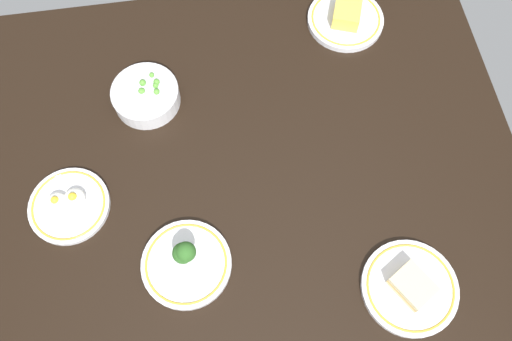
{
  "coord_description": "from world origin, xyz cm",
  "views": [
    {
      "loc": [
        6.6,
        43.93,
        109.4
      ],
      "look_at": [
        0.0,
        0.0,
        6.0
      ],
      "focal_mm": 36.05,
      "sensor_mm": 36.0,
      "label": 1
    }
  ],
  "objects_px": {
    "plate_broccoli": "(186,262)",
    "bowl_peas": "(146,95)",
    "plate_eggs": "(69,205)",
    "plate_cheese": "(346,18)",
    "plate_sandwich": "(410,287)"
  },
  "relations": [
    {
      "from": "bowl_peas",
      "to": "plate_cheese",
      "type": "distance_m",
      "value": 0.54
    },
    {
      "from": "plate_broccoli",
      "to": "plate_eggs",
      "type": "xyz_separation_m",
      "value": [
        0.24,
        -0.16,
        -0.01
      ]
    },
    {
      "from": "plate_sandwich",
      "to": "plate_cheese",
      "type": "distance_m",
      "value": 0.68
    },
    {
      "from": "plate_broccoli",
      "to": "bowl_peas",
      "type": "bearing_deg",
      "value": -82.35
    },
    {
      "from": "plate_broccoli",
      "to": "plate_cheese",
      "type": "distance_m",
      "value": 0.73
    },
    {
      "from": "plate_sandwich",
      "to": "bowl_peas",
      "type": "xyz_separation_m",
      "value": [
        0.5,
        -0.52,
        0.01
      ]
    },
    {
      "from": "plate_eggs",
      "to": "bowl_peas",
      "type": "bearing_deg",
      "value": -127.7
    },
    {
      "from": "plate_broccoli",
      "to": "bowl_peas",
      "type": "relative_size",
      "value": 1.19
    },
    {
      "from": "plate_sandwich",
      "to": "bowl_peas",
      "type": "height_order",
      "value": "bowl_peas"
    },
    {
      "from": "plate_broccoli",
      "to": "plate_eggs",
      "type": "distance_m",
      "value": 0.29
    },
    {
      "from": "plate_broccoli",
      "to": "bowl_peas",
      "type": "height_order",
      "value": "plate_broccoli"
    },
    {
      "from": "plate_broccoli",
      "to": "plate_cheese",
      "type": "height_order",
      "value": "plate_broccoli"
    },
    {
      "from": "plate_sandwich",
      "to": "plate_cheese",
      "type": "xyz_separation_m",
      "value": [
        -0.02,
        -0.68,
        0.0
      ]
    },
    {
      "from": "plate_broccoli",
      "to": "bowl_peas",
      "type": "xyz_separation_m",
      "value": [
        0.05,
        -0.4,
        0.01
      ]
    },
    {
      "from": "plate_sandwich",
      "to": "plate_eggs",
      "type": "bearing_deg",
      "value": -22.44
    }
  ]
}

